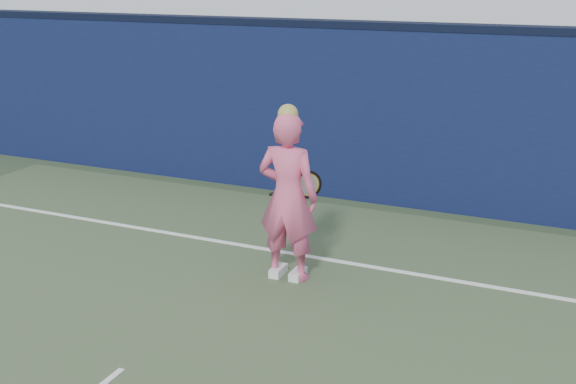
% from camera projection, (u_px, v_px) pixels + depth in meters
% --- Properties ---
extents(backstop_wall, '(24.00, 0.40, 2.50)m').
position_uv_depth(backstop_wall, '(342.00, 114.00, 10.64)').
color(backstop_wall, '#0D1539').
rests_on(backstop_wall, ground).
extents(wall_cap, '(24.00, 0.42, 0.10)m').
position_uv_depth(wall_cap, '(344.00, 24.00, 10.26)').
color(wall_cap, black).
rests_on(wall_cap, backstop_wall).
extents(player, '(0.69, 0.46, 1.96)m').
position_uv_depth(player, '(288.00, 197.00, 7.81)').
color(player, '#E95A86').
rests_on(player, ground).
extents(racket, '(0.57, 0.32, 0.33)m').
position_uv_depth(racket, '(305.00, 185.00, 8.25)').
color(racket, black).
rests_on(racket, ground).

